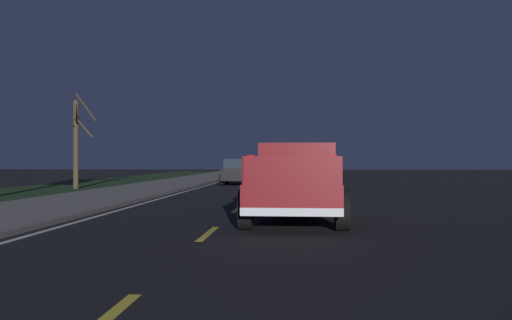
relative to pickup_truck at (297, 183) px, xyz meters
The scene contains 9 objects.
ground 13.77m from the pickup_truck, ahead, with size 144.00×144.00×0.00m, color black.
sidewalk_shoulder 15.56m from the pickup_truck, 28.71° to the left, with size 108.00×4.00×0.12m, color slate.
grass_verge 18.49m from the pickup_truck, 42.44° to the left, with size 108.00×6.00×0.01m, color #1E3819.
lane_markings 16.05m from the pickup_truck, 15.61° to the left, with size 108.00×3.54×0.01m.
pickup_truck is the anchor object (origin of this frame).
sedan_black 22.51m from the pickup_truck, ahead, with size 4.40×2.02×1.54m.
sedan_blue 23.59m from the pickup_truck, ahead, with size 4.45×2.10×1.54m.
sedan_tan 8.15m from the pickup_truck, ahead, with size 4.44×2.08×1.54m.
bare_tree_far 19.79m from the pickup_truck, 34.69° to the left, with size 1.91×1.40×4.94m.
Camera 1 is at (-1.66, -1.72, 1.44)m, focal length 43.73 mm.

